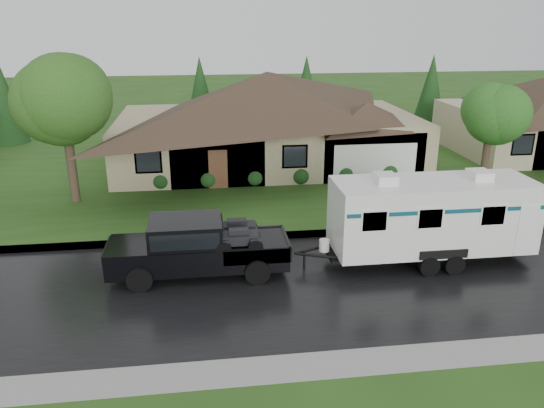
# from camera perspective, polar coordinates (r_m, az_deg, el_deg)

# --- Properties ---
(ground) EXTENTS (140.00, 140.00, 0.00)m
(ground) POSITION_cam_1_polar(r_m,az_deg,el_deg) (20.43, -1.31, -6.19)
(ground) COLOR #294A17
(ground) RESTS_ON ground
(road) EXTENTS (140.00, 8.00, 0.01)m
(road) POSITION_cam_1_polar(r_m,az_deg,el_deg) (18.66, -0.63, -8.81)
(road) COLOR black
(road) RESTS_ON ground
(curb) EXTENTS (140.00, 0.50, 0.15)m
(curb) POSITION_cam_1_polar(r_m,az_deg,el_deg) (22.44, -1.94, -3.54)
(curb) COLOR gray
(curb) RESTS_ON ground
(lawn) EXTENTS (140.00, 26.00, 0.15)m
(lawn) POSITION_cam_1_polar(r_m,az_deg,el_deg) (34.50, -4.05, 4.71)
(lawn) COLOR #294A17
(lawn) RESTS_ON ground
(house_main) EXTENTS (19.44, 10.80, 6.90)m
(house_main) POSITION_cam_1_polar(r_m,az_deg,el_deg) (32.85, -0.00, 10.29)
(house_main) COLOR #9A8A68
(house_main) RESTS_ON lawn
(tree_left_green) EXTENTS (4.25, 4.25, 7.03)m
(tree_left_green) POSITION_cam_1_polar(r_m,az_deg,el_deg) (27.15, -21.52, 10.08)
(tree_left_green) COLOR #382B1E
(tree_left_green) RESTS_ON lawn
(tree_right_green) EXTENTS (3.39, 3.39, 5.61)m
(tree_right_green) POSITION_cam_1_polar(r_m,az_deg,el_deg) (29.89, 22.53, 8.78)
(tree_right_green) COLOR #382B1E
(tree_right_green) RESTS_ON lawn
(shrub_row) EXTENTS (13.60, 1.00, 1.00)m
(shrub_row) POSITION_cam_1_polar(r_m,az_deg,el_deg) (29.07, 0.60, 3.11)
(shrub_row) COLOR #143814
(shrub_row) RESTS_ON lawn
(pickup_truck) EXTENTS (6.35, 2.41, 2.12)m
(pickup_truck) POSITION_cam_1_polar(r_m,az_deg,el_deg) (19.22, -8.28, -4.39)
(pickup_truck) COLOR black
(pickup_truck) RESTS_ON ground
(travel_trailer) EXTENTS (7.83, 2.75, 3.52)m
(travel_trailer) POSITION_cam_1_polar(r_m,az_deg,el_deg) (20.70, 16.80, -1.10)
(travel_trailer) COLOR white
(travel_trailer) RESTS_ON ground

